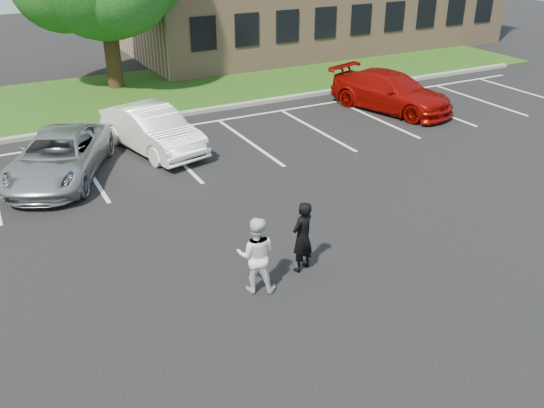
{
  "coord_description": "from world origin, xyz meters",
  "views": [
    {
      "loc": [
        -5.54,
        -9.4,
        7.1
      ],
      "look_at": [
        0.0,
        1.0,
        1.25
      ],
      "focal_mm": 38.0,
      "sensor_mm": 36.0,
      "label": 1
    }
  ],
  "objects_px": {
    "man_white_shirt": "(256,255)",
    "car_white_sedan": "(152,129)",
    "man_black_suit": "(302,237)",
    "car_red_compact": "(391,92)",
    "car_silver_minivan": "(59,157)"
  },
  "relations": [
    {
      "from": "man_white_shirt",
      "to": "car_white_sedan",
      "type": "relative_size",
      "value": 0.37
    },
    {
      "from": "man_white_shirt",
      "to": "car_red_compact",
      "type": "bearing_deg",
      "value": -110.37
    },
    {
      "from": "car_silver_minivan",
      "to": "car_white_sedan",
      "type": "bearing_deg",
      "value": 42.89
    },
    {
      "from": "car_white_sedan",
      "to": "car_silver_minivan",
      "type": "bearing_deg",
      "value": -177.01
    },
    {
      "from": "man_black_suit",
      "to": "car_silver_minivan",
      "type": "bearing_deg",
      "value": -84.05
    },
    {
      "from": "man_black_suit",
      "to": "car_silver_minivan",
      "type": "relative_size",
      "value": 0.33
    },
    {
      "from": "car_silver_minivan",
      "to": "car_red_compact",
      "type": "xyz_separation_m",
      "value": [
        13.26,
        0.88,
        0.07
      ]
    },
    {
      "from": "car_white_sedan",
      "to": "man_black_suit",
      "type": "bearing_deg",
      "value": -99.28
    },
    {
      "from": "man_white_shirt",
      "to": "car_white_sedan",
      "type": "distance_m",
      "value": 9.03
    },
    {
      "from": "man_white_shirt",
      "to": "car_red_compact",
      "type": "distance_m",
      "value": 13.91
    },
    {
      "from": "man_black_suit",
      "to": "car_red_compact",
      "type": "relative_size",
      "value": 0.32
    },
    {
      "from": "man_black_suit",
      "to": "car_red_compact",
      "type": "bearing_deg",
      "value": -157.45
    },
    {
      "from": "car_silver_minivan",
      "to": "car_red_compact",
      "type": "height_order",
      "value": "car_red_compact"
    },
    {
      "from": "man_white_shirt",
      "to": "man_black_suit",
      "type": "bearing_deg",
      "value": -140.06
    },
    {
      "from": "man_white_shirt",
      "to": "car_white_sedan",
      "type": "bearing_deg",
      "value": -64.16
    }
  ]
}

